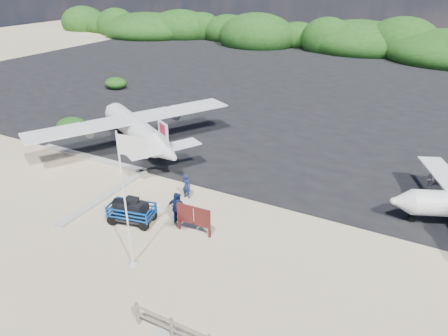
# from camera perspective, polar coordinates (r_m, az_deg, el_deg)

# --- Properties ---
(ground) EXTENTS (160.00, 160.00, 0.00)m
(ground) POSITION_cam_1_polar(r_m,az_deg,el_deg) (20.49, -9.91, -8.88)
(ground) COLOR beige
(asphalt_apron) EXTENTS (90.00, 50.00, 0.04)m
(asphalt_apron) POSITION_cam_1_polar(r_m,az_deg,el_deg) (45.81, 13.41, 10.84)
(asphalt_apron) COLOR #B2B2B2
(asphalt_apron) RESTS_ON ground
(lagoon) EXTENTS (9.00, 7.00, 0.40)m
(lagoon) POSITION_cam_1_polar(r_m,az_deg,el_deg) (27.11, -23.39, -1.53)
(lagoon) COLOR #B2B2B2
(lagoon) RESTS_ON ground
(vegetation_band) EXTENTS (124.00, 8.00, 4.40)m
(vegetation_band) POSITION_cam_1_polar(r_m,az_deg,el_deg) (69.80, 19.10, 15.30)
(vegetation_band) COLOR #B2B2B2
(vegetation_band) RESTS_ON ground
(baggage_cart) EXTENTS (2.71, 1.88, 1.24)m
(baggage_cart) POSITION_cam_1_polar(r_m,az_deg,el_deg) (21.37, -12.87, -7.56)
(baggage_cart) COLOR #0B47AA
(baggage_cart) RESTS_ON ground
(flagpole) EXTENTS (1.32, 0.69, 6.30)m
(flagpole) POSITION_cam_1_polar(r_m,az_deg,el_deg) (18.67, -12.88, -13.19)
(flagpole) COLOR white
(flagpole) RESTS_ON ground
(signboard) EXTENTS (1.92, 0.29, 1.58)m
(signboard) POSITION_cam_1_polar(r_m,az_deg,el_deg) (20.11, -4.27, -9.26)
(signboard) COLOR #571B18
(signboard) RESTS_ON ground
(crew_a) EXTENTS (0.55, 0.37, 1.50)m
(crew_a) POSITION_cam_1_polar(r_m,az_deg,el_deg) (22.71, -5.40, -2.57)
(crew_a) COLOR #141E4B
(crew_a) RESTS_ON ground
(crew_b) EXTENTS (0.87, 0.75, 1.54)m
(crew_b) POSITION_cam_1_polar(r_m,az_deg,el_deg) (20.81, -6.62, -5.49)
(crew_b) COLOR #141E4B
(crew_b) RESTS_ON ground
(crew_c) EXTENTS (1.09, 0.64, 1.74)m
(crew_c) POSITION_cam_1_polar(r_m,az_deg,el_deg) (20.49, -6.73, -5.71)
(crew_c) COLOR #141E4B
(crew_c) RESTS_ON ground
(aircraft_large) EXTENTS (20.16, 20.16, 4.44)m
(aircraft_large) POSITION_cam_1_polar(r_m,az_deg,el_deg) (33.66, 27.11, 3.01)
(aircraft_large) COLOR #B2B2B2
(aircraft_large) RESTS_ON ground
(aircraft_small) EXTENTS (9.59, 9.59, 2.65)m
(aircraft_small) POSITION_cam_1_polar(r_m,az_deg,el_deg) (57.06, 2.57, 14.47)
(aircraft_small) COLOR #B2B2B2
(aircraft_small) RESTS_ON ground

